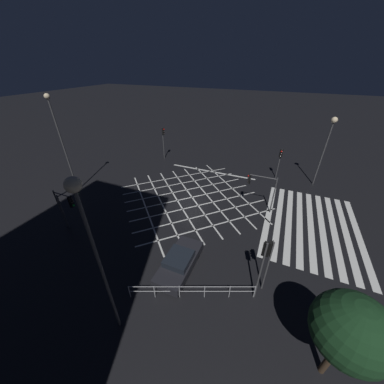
# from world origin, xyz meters

# --- Properties ---
(ground_plane) EXTENTS (200.00, 200.00, 0.00)m
(ground_plane) POSITION_xyz_m (0.00, 0.00, 0.00)
(ground_plane) COLOR black
(road_markings) EXTENTS (16.74, 23.68, 0.01)m
(road_markings) POSITION_xyz_m (0.28, -7.17, 0.00)
(road_markings) COLOR silver
(road_markings) RESTS_ON ground_plane
(traffic_light_sw_main) EXTENTS (0.39, 0.36, 4.49)m
(traffic_light_sw_main) POSITION_xyz_m (-8.72, -7.95, 3.19)
(traffic_light_sw_main) COLOR #424244
(traffic_light_sw_main) RESTS_ON ground_plane
(traffic_light_ne_cross) EXTENTS (0.36, 0.39, 4.54)m
(traffic_light_ne_cross) POSITION_xyz_m (8.15, 7.86, 3.23)
(traffic_light_ne_cross) COLOR #424244
(traffic_light_ne_cross) RESTS_ON ground_plane
(traffic_light_median_south) EXTENTS (0.36, 2.61, 3.72)m
(traffic_light_median_south) POSITION_xyz_m (0.51, -6.53, 2.74)
(traffic_light_median_south) COLOR #424244
(traffic_light_median_south) RESTS_ON ground_plane
(traffic_light_sw_cross) EXTENTS (0.36, 0.39, 4.03)m
(traffic_light_sw_cross) POSITION_xyz_m (-8.07, -8.20, 2.88)
(traffic_light_sw_cross) COLOR #424244
(traffic_light_sw_cross) RESTS_ON ground_plane
(traffic_light_se_main) EXTENTS (0.39, 0.36, 3.71)m
(traffic_light_se_main) POSITION_xyz_m (8.13, -7.82, 2.65)
(traffic_light_se_main) COLOR #424244
(traffic_light_se_main) RESTS_ON ground_plane
(traffic_light_nw_main) EXTENTS (1.93, 0.36, 3.34)m
(traffic_light_nw_main) POSITION_xyz_m (-7.66, 7.96, 2.43)
(traffic_light_nw_main) COLOR #424244
(traffic_light_nw_main) RESTS_ON ground_plane
(traffic_light_nw_cross) EXTENTS (0.36, 2.02, 3.70)m
(traffic_light_nw_cross) POSITION_xyz_m (-8.66, 7.20, 2.70)
(traffic_light_nw_cross) COLOR #424244
(traffic_light_nw_cross) RESTS_ON ground_plane
(street_lamp_east) EXTENTS (0.61, 0.61, 7.67)m
(street_lamp_east) POSITION_xyz_m (8.24, -11.99, 5.90)
(street_lamp_east) COLOR #424244
(street_lamp_east) RESTS_ON ground_plane
(street_lamp_west) EXTENTS (0.58, 0.58, 9.19)m
(street_lamp_west) POSITION_xyz_m (-13.44, -1.41, 6.78)
(street_lamp_west) COLOR #424244
(street_lamp_west) RESTS_ON ground_plane
(street_lamp_far) EXTENTS (0.51, 0.51, 9.99)m
(street_lamp_far) POSITION_xyz_m (-3.73, 12.38, 6.82)
(street_lamp_far) COLOR #424244
(street_lamp_far) RESTS_ON ground_plane
(street_tree_near) EXTENTS (2.95, 2.95, 5.17)m
(street_tree_near) POSITION_xyz_m (-11.37, -11.45, 3.67)
(street_tree_near) COLOR #38281C
(street_tree_near) RESTS_ON ground_plane
(waiting_car) EXTENTS (4.44, 1.86, 1.28)m
(waiting_car) POSITION_xyz_m (-8.73, -2.79, 0.61)
(waiting_car) COLOR black
(waiting_car) RESTS_ON ground_plane
(pedestrian_railing) EXTENTS (3.02, 7.01, 1.05)m
(pedestrian_railing) POSITION_xyz_m (-10.38, -4.43, 0.67)
(pedestrian_railing) COLOR #B7B7BC
(pedestrian_railing) RESTS_ON ground_plane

